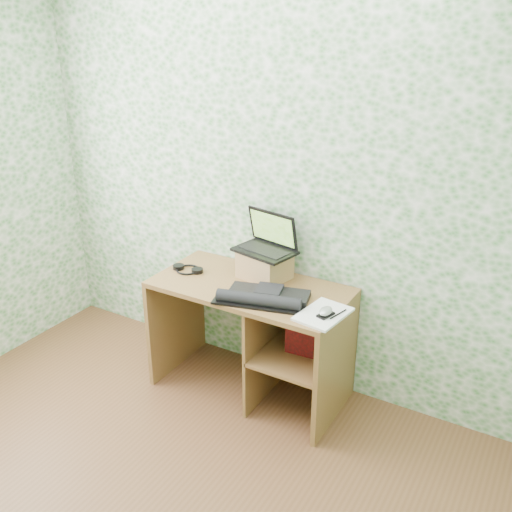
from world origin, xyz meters
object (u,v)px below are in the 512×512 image
Objects in this scene: desk at (263,325)px; riser at (265,265)px; laptop at (268,242)px; notepad at (323,314)px; keyboard at (264,297)px.

desk is 0.38m from riser.
laptop reaches higher than desk.
laptop reaches higher than notepad.
desk is 0.35m from keyboard.
desk is 2.99× the size of laptop.
desk is 3.83× the size of notepad.
desk is at bearing 170.00° from notepad.
riser is 0.91× the size of notepad.
laptop reaches higher than riser.
notepad is (0.46, -0.15, 0.28)m from desk.
riser is (-0.06, 0.12, 0.35)m from desk.
riser is 0.15m from laptop.
desk is 0.55m from notepad.
keyboard is 1.72× the size of notepad.
laptop is at bearing 101.35° from keyboard.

